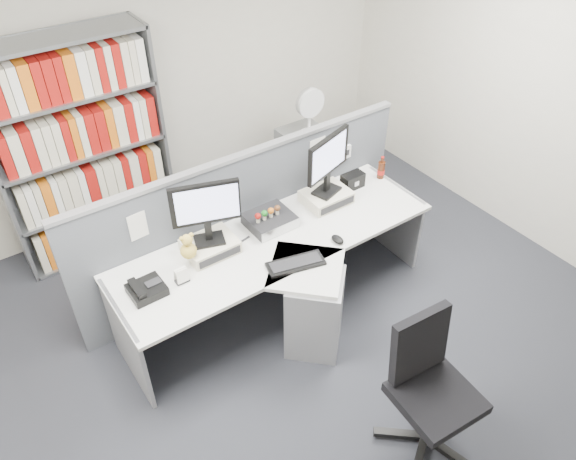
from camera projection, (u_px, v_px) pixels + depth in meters
ground at (337, 368)px, 4.21m from camera, size 5.50×5.50×0.00m
room_shell at (355, 169)px, 3.08m from camera, size 5.04×5.54×2.72m
partition at (247, 218)px, 4.60m from camera, size 3.00×0.08×1.27m
desk at (292, 280)px, 4.30m from camera, size 2.60×1.20×0.72m
monitor_riser_left at (210, 246)px, 4.13m from camera, size 0.38×0.31×0.10m
monitor_riser_right at (326, 197)px, 4.62m from camera, size 0.38×0.31×0.10m
monitor_left at (206, 208)px, 3.91m from camera, size 0.48×0.22×0.51m
monitor_right at (328, 160)px, 4.40m from camera, size 0.50×0.22×0.52m
desktop_pc at (270, 220)px, 4.38m from camera, size 0.35×0.32×0.09m
figurines at (268, 213)px, 4.29m from camera, size 0.23×0.05×0.09m
keyboard at (296, 264)px, 4.04m from camera, size 0.45×0.26×0.03m
mouse at (337, 239)px, 4.24m from camera, size 0.07×0.12×0.04m
desk_phone at (146, 289)px, 3.80m from camera, size 0.24×0.22×0.10m
desk_calendar at (181, 276)px, 3.88m from camera, size 0.10×0.07×0.12m
plush_toy at (188, 248)px, 3.91m from camera, size 0.12×0.12×0.21m
speaker at (353, 181)px, 4.78m from camera, size 0.20×0.11×0.13m
cola_bottle at (381, 170)px, 4.88m from camera, size 0.07×0.07×0.22m
shelving_unit at (82, 155)px, 4.75m from camera, size 1.41×0.40×2.00m
filing_cabinet at (308, 164)px, 5.79m from camera, size 0.45×0.61×0.70m
desk_fan at (310, 106)px, 5.37m from camera, size 0.29×0.18×0.50m
office_chair at (428, 384)px, 3.47m from camera, size 0.65×0.67×1.01m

